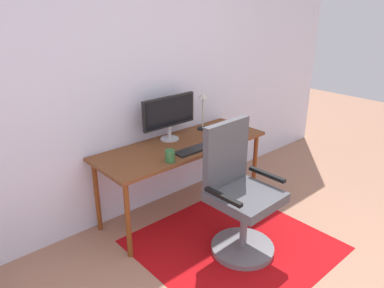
# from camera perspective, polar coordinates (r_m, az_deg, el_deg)

# --- Properties ---
(wall_back) EXTENTS (6.00, 0.10, 2.60)m
(wall_back) POSITION_cam_1_polar(r_m,az_deg,el_deg) (3.44, -9.17, 9.78)
(wall_back) COLOR silver
(wall_back) RESTS_ON ground
(area_rug) EXTENTS (1.49, 1.46, 0.01)m
(area_rug) POSITION_cam_1_polar(r_m,az_deg,el_deg) (3.33, 6.46, -15.25)
(area_rug) COLOR #AC0B0F
(area_rug) RESTS_ON ground
(desk) EXTENTS (1.70, 0.63, 0.72)m
(desk) POSITION_cam_1_polar(r_m,az_deg,el_deg) (3.48, -1.51, -1.00)
(desk) COLOR brown
(desk) RESTS_ON ground
(monitor) EXTENTS (0.59, 0.18, 0.43)m
(monitor) POSITION_cam_1_polar(r_m,az_deg,el_deg) (3.49, -3.59, 4.77)
(monitor) COLOR #B2B2B7
(monitor) RESTS_ON desk
(keyboard) EXTENTS (0.43, 0.13, 0.02)m
(keyboard) POSITION_cam_1_polar(r_m,az_deg,el_deg) (3.31, 0.60, -0.78)
(keyboard) COLOR black
(keyboard) RESTS_ON desk
(computer_mouse) EXTENTS (0.06, 0.10, 0.03)m
(computer_mouse) POSITION_cam_1_polar(r_m,az_deg,el_deg) (3.52, 4.17, 0.68)
(computer_mouse) COLOR black
(computer_mouse) RESTS_ON desk
(coffee_cup) EXTENTS (0.08, 0.08, 0.10)m
(coffee_cup) POSITION_cam_1_polar(r_m,az_deg,el_deg) (3.07, -3.44, -1.86)
(coffee_cup) COLOR #2E6836
(coffee_cup) RESTS_ON desk
(cell_phone) EXTENTS (0.13, 0.16, 0.01)m
(cell_phone) POSITION_cam_1_polar(r_m,az_deg,el_deg) (3.97, 5.36, 2.96)
(cell_phone) COLOR black
(cell_phone) RESTS_ON desk
(desk_lamp) EXTENTS (0.11, 0.11, 0.40)m
(desk_lamp) POSITION_cam_1_polar(r_m,az_deg,el_deg) (3.77, 1.71, 6.25)
(desk_lamp) COLOR black
(desk_lamp) RESTS_ON desk
(office_chair) EXTENTS (0.59, 0.53, 1.10)m
(office_chair) POSITION_cam_1_polar(r_m,az_deg,el_deg) (3.05, 7.29, -8.48)
(office_chair) COLOR slate
(office_chair) RESTS_ON ground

